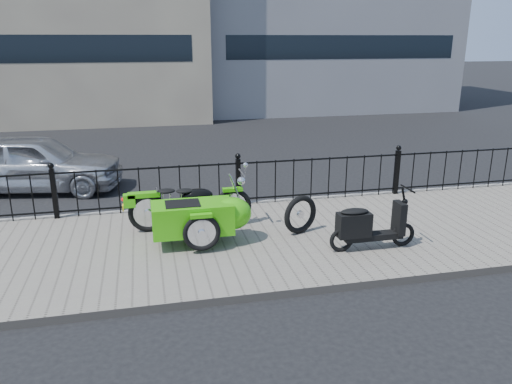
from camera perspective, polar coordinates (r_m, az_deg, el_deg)
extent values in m
plane|color=black|center=(9.06, -0.46, -4.75)|extent=(120.00, 120.00, 0.00)
cube|color=slate|center=(8.58, 0.26, -5.60)|extent=(30.00, 3.80, 0.12)
cube|color=gray|center=(10.36, -2.17, -1.54)|extent=(30.00, 0.10, 0.12)
cylinder|color=black|center=(9.97, -2.08, 3.28)|extent=(14.00, 0.04, 0.04)
cylinder|color=black|center=(10.17, -2.03, -0.82)|extent=(14.00, 0.04, 0.04)
cube|color=black|center=(10.05, -22.05, -0.18)|extent=(0.09, 0.09, 0.96)
sphere|color=black|center=(9.92, -22.39, 2.79)|extent=(0.11, 0.11, 0.11)
cube|color=black|center=(10.07, -2.06, 1.12)|extent=(0.09, 0.09, 0.96)
sphere|color=black|center=(9.93, -2.09, 4.12)|extent=(0.11, 0.11, 0.11)
cube|color=black|center=(11.23, 15.78, 2.18)|extent=(0.09, 0.09, 0.96)
sphere|color=black|center=(11.11, 16.00, 4.87)|extent=(0.11, 0.11, 0.11)
cube|color=black|center=(20.66, -25.43, 14.55)|extent=(12.50, 0.06, 1.00)
cube|color=black|center=(22.98, 10.08, 16.00)|extent=(10.50, 0.06, 1.00)
torus|color=black|center=(9.02, -2.67, -1.71)|extent=(0.69, 0.09, 0.69)
torus|color=black|center=(8.90, -12.22, -2.37)|extent=(0.69, 0.09, 0.69)
torus|color=black|center=(7.87, -6.22, -4.69)|extent=(0.60, 0.08, 0.60)
cube|color=gray|center=(8.92, -7.42, -1.92)|extent=(0.34, 0.22, 0.24)
cylinder|color=black|center=(8.95, -7.40, -2.35)|extent=(1.40, 0.04, 0.04)
ellipsoid|color=black|center=(8.86, -6.71, -0.40)|extent=(0.54, 0.29, 0.26)
cylinder|color=silver|center=(8.87, -1.58, 2.16)|extent=(0.03, 0.56, 0.03)
cylinder|color=silver|center=(8.94, -2.32, 0.20)|extent=(0.25, 0.04, 0.59)
sphere|color=silver|center=(8.91, -1.70, 1.28)|extent=(0.15, 0.15, 0.15)
cube|color=#3BB80D|center=(8.92, -2.70, 0.29)|extent=(0.36, 0.12, 0.06)
cube|color=#3BB80D|center=(8.80, -12.69, -0.30)|extent=(0.55, 0.16, 0.08)
ellipsoid|color=black|center=(8.81, -8.15, 0.12)|extent=(0.31, 0.22, 0.08)
ellipsoid|color=black|center=(8.79, -10.23, 0.11)|extent=(0.31, 0.22, 0.08)
sphere|color=red|center=(8.82, -14.93, -0.82)|extent=(0.07, 0.07, 0.07)
cube|color=yellow|center=(8.97, -14.95, -1.73)|extent=(0.02, 0.14, 0.10)
cube|color=#3BB80D|center=(8.18, -7.27, -2.94)|extent=(1.30, 0.62, 0.50)
ellipsoid|color=#3BB80D|center=(8.25, -2.78, -2.45)|extent=(0.65, 0.60, 0.54)
cube|color=black|center=(8.09, -8.39, -1.48)|extent=(0.55, 0.43, 0.06)
cube|color=#3BB80D|center=(7.77, -6.29, -2.71)|extent=(0.34, 0.11, 0.06)
torus|color=black|center=(8.52, 16.45, -4.64)|extent=(0.40, 0.07, 0.40)
torus|color=black|center=(8.07, 9.74, -5.41)|extent=(0.40, 0.07, 0.40)
cube|color=black|center=(8.27, 13.19, -4.93)|extent=(0.97, 0.21, 0.10)
cube|color=black|center=(8.05, 11.11, -3.70)|extent=(0.54, 0.25, 0.39)
ellipsoid|color=black|center=(7.98, 11.20, -2.19)|extent=(0.46, 0.23, 0.09)
cube|color=black|center=(8.37, 16.03, -2.89)|extent=(0.12, 0.29, 0.54)
cylinder|color=black|center=(8.31, 16.61, -0.95)|extent=(0.15, 0.04, 0.43)
cylinder|color=black|center=(8.28, 16.96, 0.35)|extent=(0.03, 0.43, 0.03)
torus|color=black|center=(8.67, 5.09, -2.58)|extent=(0.67, 0.34, 0.69)
imported|color=silver|center=(12.47, -23.92, 3.06)|extent=(4.07, 2.23, 1.31)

